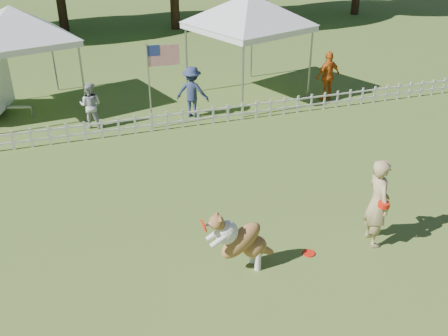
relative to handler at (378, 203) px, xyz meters
name	(u,v)px	position (x,y,z in m)	size (l,w,h in m)	color
ground	(284,256)	(-1.93, 0.13, -0.95)	(120.00, 120.00, 0.00)	#37551A
picket_fence	(190,118)	(-1.93, 7.13, -0.65)	(22.00, 0.08, 0.60)	silver
handler	(378,203)	(0.00, 0.00, 0.00)	(0.69, 0.45, 1.90)	tan
dog	(242,240)	(-2.88, 0.04, -0.27)	(1.32, 0.44, 1.36)	brown
frisbee_on_turf	(309,253)	(-1.43, 0.05, -0.94)	(0.25, 0.25, 0.02)	red
canopy_tent_left	(20,61)	(-6.79, 10.31, 0.75)	(3.29, 3.29, 3.40)	silver
canopy_tent_right	(248,47)	(0.85, 9.35, 0.82)	(3.42, 3.42, 3.53)	silver
flag_pole	(149,88)	(-3.11, 7.39, 0.38)	(1.02, 0.11, 2.66)	gray
spectator_a	(91,105)	(-4.85, 8.11, -0.23)	(0.70, 0.55, 1.45)	#A8A8AD
spectator_b	(192,92)	(-1.61, 7.97, -0.11)	(1.09, 0.62, 1.68)	navy
spectator_c	(328,76)	(3.38, 7.98, -0.08)	(1.02, 0.43, 1.75)	#CC5C18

